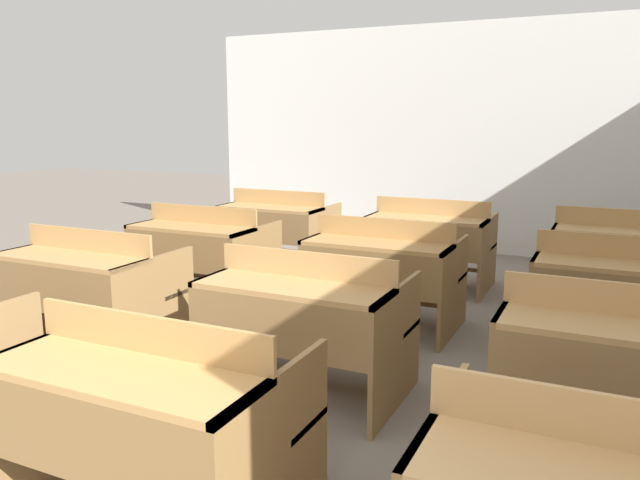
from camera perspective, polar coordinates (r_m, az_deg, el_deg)
wall_back at (r=7.74m, az=12.59°, el=8.96°), size 6.53×0.06×2.71m
bench_front_center at (r=2.61m, az=-15.07°, el=-15.07°), size 1.10×0.81×0.85m
bench_second_left at (r=4.60m, az=-20.29°, el=-3.94°), size 1.10×0.81×0.85m
bench_second_center at (r=3.61m, az=-1.29°, el=-7.25°), size 1.10×0.81×0.85m
bench_second_right at (r=3.28m, az=25.82°, el=-10.32°), size 1.10×0.81×0.85m
bench_third_left at (r=5.55m, az=-10.66°, el=-0.98°), size 1.10×0.81×0.85m
bench_third_center at (r=4.79m, az=5.81°, el=-2.73°), size 1.10×0.81×0.85m
bench_third_right at (r=4.54m, az=25.86°, el=-4.56°), size 1.10×0.81×0.85m
bench_back_left at (r=6.66m, az=-3.88°, el=1.17°), size 1.10×0.81×0.85m
bench_back_center at (r=6.02m, az=10.06°, el=-0.04°), size 1.10×0.81×0.85m
bench_back_right at (r=5.84m, az=25.87°, el=-1.31°), size 1.10×0.81×0.85m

